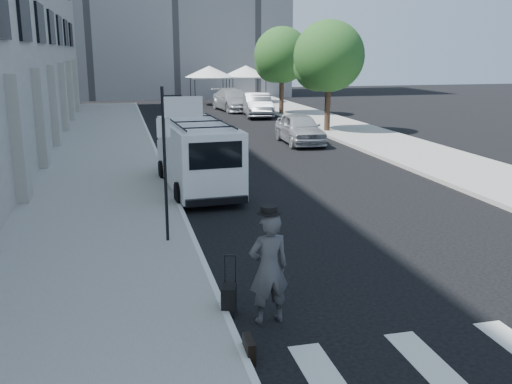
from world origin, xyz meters
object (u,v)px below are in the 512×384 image
cargo_van (197,155)px  parked_car_b (257,105)px  parked_car_a (300,129)px  briefcase (249,349)px  suitcase (229,300)px  businessman (269,268)px  parked_car_c (234,100)px

cargo_van → parked_car_b: bearing=67.7°
parked_car_a → parked_car_b: 11.84m
briefcase → suitcase: (0.00, 1.51, 0.10)m
businessman → parked_car_a: size_ratio=0.44×
briefcase → parked_car_a: bearing=71.3°
suitcase → parked_car_c: 34.25m
briefcase → cargo_van: size_ratio=0.08×
parked_car_b → parked_car_c: 4.37m
briefcase → businessman: bearing=63.4°
suitcase → parked_car_c: bearing=96.8°
parked_car_a → businessman: bearing=-107.6°
suitcase → parked_car_b: (7.68, 29.24, 0.53)m
businessman → suitcase: bearing=-40.1°
suitcase → parked_car_b: 30.24m
parked_car_a → parked_car_b: (0.78, 11.82, 0.07)m
cargo_van → parked_car_c: bearing=72.6°
businessman → cargo_van: bearing=-97.4°
cargo_van → parked_car_b: (6.93, 20.03, -0.32)m
cargo_van → parked_car_a: (6.15, 8.21, -0.39)m
suitcase → cargo_van: cargo_van is taller
parked_car_c → suitcase: bearing=-108.5°
suitcase → briefcase: bearing=-71.6°
suitcase → parked_car_a: (6.90, 17.42, 0.46)m
briefcase → parked_car_c: bearing=80.2°
suitcase → parked_car_c: size_ratio=0.19×
briefcase → parked_car_c: (6.90, 35.05, 0.63)m
parked_car_b → parked_car_c: bearing=106.9°
businessman → suitcase: 0.97m
briefcase → cargo_van: bearing=87.3°
cargo_van → parked_car_a: size_ratio=1.35×
briefcase → parked_car_a: size_ratio=0.10×
parked_car_c → parked_car_b: bearing=-86.5°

